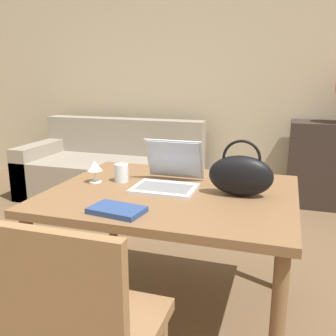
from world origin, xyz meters
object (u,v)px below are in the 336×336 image
object	(u,v)px
couch	(113,171)
wine_glass	(95,167)
handbag	(241,175)
chair	(85,326)
laptop	(169,174)
drinking_glass	(121,173)

from	to	relation	value
couch	wine_glass	distance (m)	2.02
handbag	chair	bearing A→B (deg)	-114.24
handbag	laptop	bearing A→B (deg)	170.79
couch	laptop	distance (m)	2.15
chair	drinking_glass	distance (m)	0.99
couch	wine_glass	size ratio (longest dim) A/B	15.03
laptop	wine_glass	bearing A→B (deg)	-170.32
couch	chair	bearing A→B (deg)	-65.82
couch	handbag	world-z (taller)	handbag
laptop	drinking_glass	world-z (taller)	laptop
laptop	handbag	world-z (taller)	handbag
chair	drinking_glass	bearing A→B (deg)	106.79
drinking_glass	handbag	xyz separation A→B (m)	(0.66, -0.06, 0.06)
couch	handbag	distance (m)	2.44
handbag	couch	bearing A→B (deg)	131.43
wine_glass	laptop	bearing A→B (deg)	9.68
laptop	handbag	distance (m)	0.39
chair	laptop	xyz separation A→B (m)	(0.00, 0.92, 0.28)
chair	handbag	world-z (taller)	handbag
laptop	wine_glass	distance (m)	0.42
laptop	handbag	size ratio (longest dim) A/B	1.14
chair	wine_glass	size ratio (longest dim) A/B	7.17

